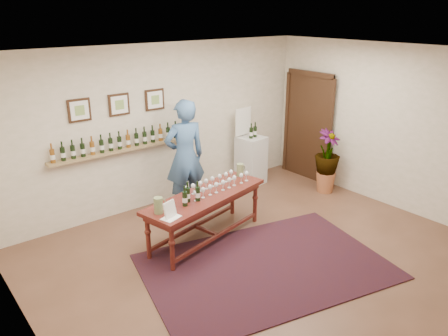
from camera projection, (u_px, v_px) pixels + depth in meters
ground at (259, 255)px, 6.24m from camera, size 6.00×6.00×0.00m
room_shell at (275, 129)px, 8.46m from camera, size 6.00×6.00×6.00m
rug at (266, 266)px, 5.95m from camera, size 3.64×2.84×0.02m
tasting_table at (206, 201)px, 6.48m from camera, size 2.17×1.08×0.74m
table_glasses at (215, 184)px, 6.59m from camera, size 1.27×0.43×0.17m
table_bottles at (189, 193)px, 6.13m from camera, size 0.29×0.19×0.30m
pitcher_left at (158, 205)px, 5.82m from camera, size 0.17×0.17×0.22m
pitcher_right at (240, 170)px, 7.12m from camera, size 0.17×0.17×0.21m
menu_card at (170, 210)px, 5.70m from camera, size 0.29×0.24×0.22m
display_pedestal at (251, 160)px, 8.68m from camera, size 0.54×0.54×0.96m
pedestal_bottles at (253, 131)px, 8.43m from camera, size 0.28×0.11×0.27m
info_sign at (243, 121)px, 8.50m from camera, size 0.43×0.08×0.59m
potted_plant at (327, 161)px, 8.21m from camera, size 0.59×0.59×1.05m
person at (185, 157)px, 7.32m from camera, size 0.79×0.59×1.96m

